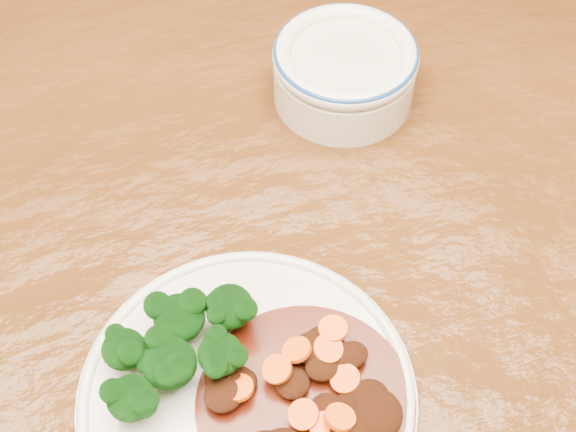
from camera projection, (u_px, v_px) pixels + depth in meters
name	position (u px, v px, depth m)	size (l,w,h in m)	color
dining_table	(265.00, 332.00, 0.71)	(1.57, 1.02, 0.75)	#552A0F
dinner_plate	(247.00, 395.00, 0.58)	(0.25, 0.25, 0.02)	silver
broccoli_florets	(178.00, 346.00, 0.57)	(0.12, 0.08, 0.04)	#79964D
mince_stew	(307.00, 403.00, 0.56)	(0.16, 0.16, 0.03)	#4E1308
dip_bowl	(345.00, 70.00, 0.74)	(0.13, 0.13, 0.06)	white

